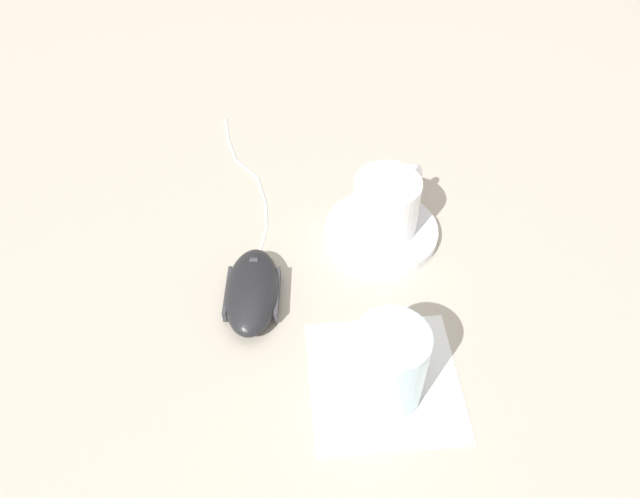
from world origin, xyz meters
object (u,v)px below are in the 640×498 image
at_px(saucer, 381,232).
at_px(drinking_glass, 389,365).
at_px(computer_mouse, 252,291).
at_px(coffee_cup, 387,203).

distance_m(saucer, drinking_glass, 0.21).
height_order(saucer, drinking_glass, drinking_glass).
bearing_deg(drinking_glass, computer_mouse, -141.21).
bearing_deg(saucer, coffee_cup, 126.33).
bearing_deg(coffee_cup, drinking_glass, -15.79).
distance_m(saucer, computer_mouse, 0.18).
xyz_separation_m(coffee_cup, drinking_glass, (0.21, -0.06, -0.00)).
distance_m(saucer, coffee_cup, 0.04).
bearing_deg(saucer, drinking_glass, -14.58).
bearing_deg(coffee_cup, saucer, -53.67).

